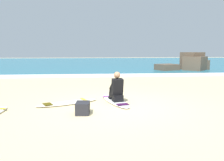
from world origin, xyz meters
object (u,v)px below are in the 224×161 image
object	(u,v)px
surfboard_main	(115,101)
surfboard_spare_near	(68,103)
beach_bag	(83,108)
surfer_seated	(117,89)

from	to	relation	value
surfboard_main	surfboard_spare_near	size ratio (longest dim) A/B	1.09
beach_bag	surfer_seated	bearing A→B (deg)	49.52
surfboard_main	surfboard_spare_near	bearing A→B (deg)	-174.50
surfboard_main	beach_bag	size ratio (longest dim) A/B	4.66
surfboard_main	surfer_seated	xyz separation A→B (m)	(0.04, -0.13, 0.40)
beach_bag	surfboard_main	bearing A→B (deg)	53.39
surfboard_main	surfer_seated	size ratio (longest dim) A/B	2.37
surfer_seated	surfboard_spare_near	distance (m)	1.63
surfboard_main	beach_bag	bearing A→B (deg)	-126.61
surfboard_spare_near	beach_bag	world-z (taller)	beach_bag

